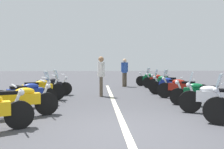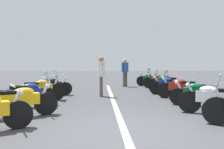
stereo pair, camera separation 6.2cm
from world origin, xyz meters
name	(u,v)px [view 2 (the right image)]	position (x,y,z in m)	size (l,w,h in m)	color
ground_plane	(125,132)	(0.00, 0.00, 0.00)	(80.00, 80.00, 0.00)	#424247
lane_centre_stripe	(114,103)	(3.54, 0.00, 0.00)	(13.68, 0.16, 0.01)	beige
motorcycle_left_row_1	(18,101)	(1.46, 2.74, 0.46)	(1.05, 2.04, 1.00)	black
motorcycle_left_row_2	(26,94)	(2.88, 2.97, 0.47)	(1.15, 1.91, 1.21)	black
motorcycle_left_row_3	(38,89)	(4.15, 2.90, 0.47)	(1.03, 2.00, 1.22)	black
motorcycle_left_row_4	(49,86)	(5.61, 2.81, 0.45)	(1.01, 2.05, 0.98)	black
motorcycle_right_row_1	(214,98)	(1.56, -2.75, 0.47)	(1.00, 1.94, 1.22)	black
motorcycle_right_row_2	(200,94)	(2.77, -2.89, 0.45)	(1.11, 1.96, 0.98)	black
motorcycle_right_row_3	(182,88)	(4.35, -2.83, 0.47)	(1.30, 1.88, 1.22)	black
motorcycle_right_row_4	(170,85)	(5.71, -2.73, 0.46)	(0.98, 1.87, 1.20)	black
motorcycle_right_row_5	(166,83)	(6.87, -2.91, 0.46)	(1.20, 1.85, 1.01)	black
motorcycle_right_row_6	(160,81)	(8.39, -2.96, 0.47)	(1.30, 1.84, 1.21)	black
motorcycle_right_row_7	(151,79)	(9.66, -2.76, 0.46)	(1.21, 1.81, 1.01)	black
bystander_1	(125,70)	(9.64, -1.07, 1.04)	(0.32, 0.46, 1.77)	brown
bystander_4	(101,73)	(5.38, 0.46, 1.05)	(0.53, 0.32, 1.78)	brown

